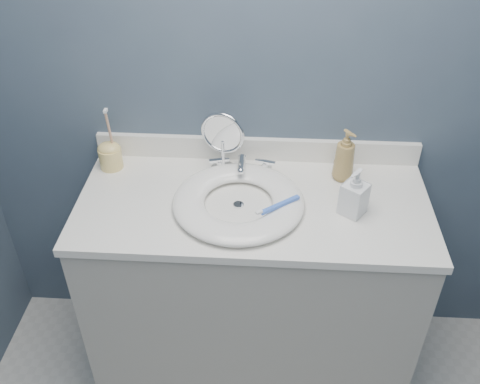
# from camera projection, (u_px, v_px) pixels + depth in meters

# --- Properties ---
(back_wall) EXTENTS (2.20, 0.02, 2.40)m
(back_wall) POSITION_uv_depth(u_px,v_px,m) (258.00, 81.00, 1.87)
(back_wall) COLOR #3F4E5F
(back_wall) RESTS_ON ground
(vanity_cabinet) EXTENTS (1.20, 0.55, 0.85)m
(vanity_cabinet) POSITION_uv_depth(u_px,v_px,m) (252.00, 291.00, 2.12)
(vanity_cabinet) COLOR #AFABA0
(vanity_cabinet) RESTS_ON ground
(countertop) EXTENTS (1.22, 0.57, 0.03)m
(countertop) POSITION_uv_depth(u_px,v_px,m) (253.00, 204.00, 1.86)
(countertop) COLOR white
(countertop) RESTS_ON vanity_cabinet
(backsplash) EXTENTS (1.22, 0.02, 0.09)m
(backsplash) POSITION_uv_depth(u_px,v_px,m) (257.00, 149.00, 2.03)
(backsplash) COLOR white
(backsplash) RESTS_ON countertop
(basin) EXTENTS (0.45, 0.45, 0.04)m
(basin) POSITION_uv_depth(u_px,v_px,m) (238.00, 202.00, 1.81)
(basin) COLOR white
(basin) RESTS_ON countertop
(drain) EXTENTS (0.04, 0.04, 0.01)m
(drain) POSITION_uv_depth(u_px,v_px,m) (238.00, 205.00, 1.82)
(drain) COLOR silver
(drain) RESTS_ON countertop
(faucet) EXTENTS (0.25, 0.13, 0.07)m
(faucet) POSITION_uv_depth(u_px,v_px,m) (242.00, 167.00, 1.96)
(faucet) COLOR silver
(faucet) RESTS_ON countertop
(makeup_mirror) EXTENTS (0.16, 0.09, 0.24)m
(makeup_mirror) POSITION_uv_depth(u_px,v_px,m) (223.00, 140.00, 1.91)
(makeup_mirror) COLOR silver
(makeup_mirror) RESTS_ON countertop
(soap_bottle_amber) EXTENTS (0.11, 0.11, 0.20)m
(soap_bottle_amber) POSITION_uv_depth(u_px,v_px,m) (345.00, 155.00, 1.90)
(soap_bottle_amber) COLOR #9F8248
(soap_bottle_amber) RESTS_ON countertop
(soap_bottle_clear) EXTENTS (0.11, 0.11, 0.17)m
(soap_bottle_clear) POSITION_uv_depth(u_px,v_px,m) (355.00, 192.00, 1.75)
(soap_bottle_clear) COLOR white
(soap_bottle_clear) RESTS_ON countertop
(toothbrush_holder) EXTENTS (0.09, 0.09, 0.25)m
(toothbrush_holder) POSITION_uv_depth(u_px,v_px,m) (110.00, 154.00, 1.98)
(toothbrush_holder) COLOR #EED177
(toothbrush_holder) RESTS_ON countertop
(toothbrush_lying) EXTENTS (0.15, 0.12, 0.02)m
(toothbrush_lying) POSITION_uv_depth(u_px,v_px,m) (278.00, 206.00, 1.76)
(toothbrush_lying) COLOR #3E6CDD
(toothbrush_lying) RESTS_ON basin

